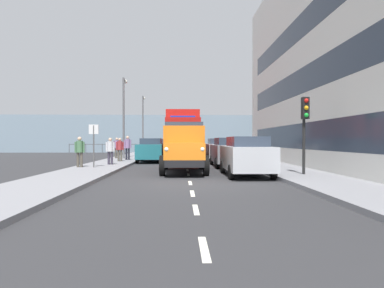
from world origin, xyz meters
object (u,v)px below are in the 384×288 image
object	(u,v)px
truck_vintage_orange	(184,148)
lorry_cargo_red	(183,134)
car_teal_oppositeside_0	(151,150)
pedestrian_couple_b	(128,146)
car_silver_kerbside_near	(246,156)
lamp_post_promenade	(124,110)
car_navy_oppositeside_1	(158,148)
pedestrian_strolling	(117,146)
car_grey_kerbside_1	(228,152)
pedestrian_in_dark_coat	(80,149)
traffic_light_near	(305,118)
lamp_post_far	(143,119)
street_sign	(94,138)
car_white_kerbside_2	(218,149)
pedestrian_near_railing	(110,149)
pedestrian_by_lamp	(120,148)

from	to	relation	value
truck_vintage_orange	lorry_cargo_red	distance (m)	9.92
car_teal_oppositeside_0	pedestrian_couple_b	distance (m)	1.80
car_silver_kerbside_near	lamp_post_promenade	xyz separation A→B (m)	(7.42, -11.96, 3.09)
car_silver_kerbside_near	car_navy_oppositeside_1	bearing A→B (deg)	-72.54
truck_vintage_orange	lamp_post_promenade	xyz separation A→B (m)	(4.72, -10.40, 2.80)
pedestrian_strolling	lamp_post_promenade	distance (m)	2.93
car_grey_kerbside_1	pedestrian_in_dark_coat	xyz separation A→B (m)	(8.21, 1.98, 0.19)
pedestrian_in_dark_coat	lamp_post_promenade	size ratio (longest dim) A/B	0.25
traffic_light_near	lamp_post_far	size ratio (longest dim) A/B	0.49
pedestrian_in_dark_coat	car_grey_kerbside_1	bearing A→B (deg)	-166.47
car_silver_kerbside_near	truck_vintage_orange	bearing A→B (deg)	-30.09
car_grey_kerbside_1	street_sign	bearing A→B (deg)	15.94
car_white_kerbside_2	pedestrian_near_railing	bearing A→B (deg)	39.48
lorry_cargo_red	car_teal_oppositeside_0	world-z (taller)	lorry_cargo_red
pedestrian_couple_b	car_navy_oppositeside_1	bearing A→B (deg)	-106.09
pedestrian_in_dark_coat	car_teal_oppositeside_0	bearing A→B (deg)	-116.96
truck_vintage_orange	street_sign	distance (m)	5.01
lamp_post_promenade	car_grey_kerbside_1	bearing A→B (deg)	137.80
car_white_kerbside_2	pedestrian_near_railing	xyz separation A→B (m)	(7.02, 5.78, 0.18)
car_teal_oppositeside_0	pedestrian_near_railing	size ratio (longest dim) A/B	2.94
pedestrian_strolling	car_navy_oppositeside_1	bearing A→B (deg)	-128.21
lamp_post_promenade	pedestrian_couple_b	bearing A→B (deg)	106.55
street_sign	car_grey_kerbside_1	bearing A→B (deg)	-164.06
car_silver_kerbside_near	lorry_cargo_red	bearing A→B (deg)	-76.65
pedestrian_near_railing	traffic_light_near	world-z (taller)	traffic_light_near
car_teal_oppositeside_0	car_silver_kerbside_near	bearing A→B (deg)	117.62
car_grey_kerbside_1	car_white_kerbside_2	bearing A→B (deg)	-90.00
car_teal_oppositeside_0	pedestrian_in_dark_coat	bearing A→B (deg)	63.04
pedestrian_strolling	car_white_kerbside_2	bearing A→B (deg)	171.87
lorry_cargo_red	car_teal_oppositeside_0	bearing A→B (deg)	39.41
lorry_cargo_red	car_white_kerbside_2	distance (m)	3.00
traffic_light_near	lamp_post_promenade	bearing A→B (deg)	-52.50
car_teal_oppositeside_0	lamp_post_promenade	bearing A→B (deg)	-44.82
pedestrian_in_dark_coat	pedestrian_couple_b	xyz separation A→B (m)	(-1.44, -6.52, 0.09)
pedestrian_strolling	street_sign	xyz separation A→B (m)	(-0.58, 8.97, 0.56)
car_grey_kerbside_1	lamp_post_far	world-z (taller)	lamp_post_far
car_grey_kerbside_1	lamp_post_promenade	world-z (taller)	lamp_post_promenade
pedestrian_strolling	lamp_post_promenade	world-z (taller)	lamp_post_promenade
car_teal_oppositeside_0	pedestrian_strolling	size ratio (longest dim) A/B	2.81
car_teal_oppositeside_0	pedestrian_in_dark_coat	world-z (taller)	pedestrian_in_dark_coat
car_navy_oppositeside_1	lorry_cargo_red	bearing A→B (deg)	117.14
car_navy_oppositeside_1	lamp_post_far	world-z (taller)	lamp_post_far
lorry_cargo_red	car_grey_kerbside_1	bearing A→B (deg)	113.63
pedestrian_by_lamp	traffic_light_near	world-z (taller)	traffic_light_near
car_teal_oppositeside_0	pedestrian_by_lamp	world-z (taller)	pedestrian_by_lamp
pedestrian_near_railing	pedestrian_by_lamp	bearing A→B (deg)	-89.71
car_navy_oppositeside_1	pedestrian_in_dark_coat	xyz separation A→B (m)	(3.21, 12.64, 0.20)
lamp_post_promenade	pedestrian_by_lamp	bearing A→B (deg)	95.87
truck_vintage_orange	pedestrian_in_dark_coat	distance (m)	5.77
pedestrian_strolling	street_sign	world-z (taller)	street_sign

